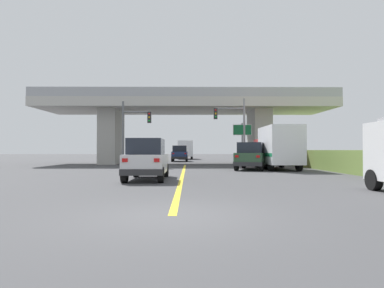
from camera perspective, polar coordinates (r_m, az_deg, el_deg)
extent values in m
plane|color=#424244|center=(35.32, -1.15, -3.41)|extent=(160.00, 160.00, 0.00)
cube|color=#B7B5AD|center=(35.59, -1.14, 6.46)|extent=(30.10, 8.01, 0.92)
cube|color=#A8A69F|center=(36.26, -13.68, 1.14)|extent=(1.79, 4.81, 5.65)
cube|color=#A8A69F|center=(36.10, 11.45, 1.14)|extent=(1.79, 4.81, 5.65)
cube|color=#9EA0A5|center=(31.91, -1.22, 8.97)|extent=(30.10, 0.20, 0.90)
cube|color=#9EA0A5|center=(39.53, -1.08, 7.03)|extent=(30.10, 0.20, 0.90)
cube|color=yellow|center=(20.01, -1.61, -5.24)|extent=(0.20, 25.09, 0.01)
cube|color=silver|center=(16.65, -7.71, -3.30)|extent=(1.83, 4.37, 0.90)
cube|color=#1E232D|center=(16.32, -7.84, -0.43)|extent=(1.61, 2.41, 0.76)
cube|color=#2D2D30|center=(14.56, -8.76, -4.85)|extent=(1.87, 0.20, 0.28)
cube|color=red|center=(14.58, -11.47, -2.75)|extent=(0.24, 0.06, 0.16)
cube|color=red|center=(14.38, -6.09, -2.79)|extent=(0.24, 0.06, 0.16)
cylinder|color=black|center=(18.41, -9.60, -4.48)|extent=(0.26, 0.72, 0.72)
cylinder|color=black|center=(18.23, -4.51, -4.53)|extent=(0.26, 0.72, 0.72)
cylinder|color=black|center=(15.19, -11.55, -5.21)|extent=(0.26, 0.72, 0.72)
cylinder|color=black|center=(14.97, -5.39, -5.29)|extent=(0.26, 0.72, 0.72)
cube|color=#2D4C33|center=(25.13, 10.26, -2.52)|extent=(3.21, 4.63, 0.90)
cube|color=#1E232D|center=(24.81, 10.15, -0.62)|extent=(2.37, 2.76, 0.76)
cube|color=#2D2D30|center=(23.10, 9.53, -3.43)|extent=(1.93, 0.83, 0.28)
cube|color=red|center=(23.14, 7.72, -2.11)|extent=(0.25, 0.13, 0.16)
cube|color=red|center=(22.91, 11.29, -2.11)|extent=(0.25, 0.13, 0.16)
cylinder|color=black|center=(26.82, 8.90, -3.39)|extent=(0.48, 0.77, 0.72)
cylinder|color=black|center=(26.59, 12.60, -3.40)|extent=(0.48, 0.77, 0.72)
cylinder|color=black|center=(23.75, 7.64, -3.70)|extent=(0.48, 0.77, 0.72)
cylinder|color=black|center=(23.48, 11.82, -3.72)|extent=(0.48, 0.77, 0.72)
cube|color=red|center=(28.23, 13.15, -1.15)|extent=(2.20, 2.00, 1.90)
cube|color=silver|center=(25.07, 14.92, -0.20)|extent=(2.31, 4.54, 2.74)
cube|color=#197F4C|center=(25.07, 14.92, -1.76)|extent=(2.33, 4.45, 0.24)
cylinder|color=black|center=(28.03, 11.17, -3.10)|extent=(0.30, 0.90, 0.90)
cylinder|color=black|center=(28.50, 15.12, -3.05)|extent=(0.30, 0.90, 0.90)
cylinder|color=black|center=(23.74, 13.33, -3.47)|extent=(0.30, 0.90, 0.90)
cylinder|color=black|center=(24.29, 17.93, -3.39)|extent=(0.30, 0.90, 0.90)
cylinder|color=black|center=(13.82, 28.80, -5.44)|extent=(0.28, 0.76, 0.76)
cube|color=navy|center=(42.56, -2.12, -1.92)|extent=(1.97, 4.24, 0.90)
cube|color=#1E232D|center=(42.24, -2.13, -0.80)|extent=(1.73, 2.33, 0.76)
cube|color=#2D2D30|center=(40.50, -2.20, -2.40)|extent=(2.01, 0.20, 0.28)
cube|color=red|center=(40.45, -3.25, -1.65)|extent=(0.24, 0.06, 0.16)
cube|color=red|center=(40.40, -1.15, -1.65)|extent=(0.24, 0.06, 0.16)
cylinder|color=black|center=(44.17, -3.21, -2.47)|extent=(0.26, 0.72, 0.72)
cylinder|color=black|center=(44.12, -0.91, -2.47)|extent=(0.26, 0.72, 0.72)
cylinder|color=black|center=(41.03, -3.42, -2.58)|extent=(0.26, 0.72, 0.72)
cylinder|color=black|center=(40.98, -0.94, -2.58)|extent=(0.26, 0.72, 0.72)
cylinder|color=slate|center=(29.71, 8.98, 1.97)|extent=(0.18, 0.18, 6.04)
cylinder|color=slate|center=(29.72, 6.54, 6.12)|extent=(2.55, 0.12, 0.12)
cube|color=#232326|center=(29.53, 4.07, 5.22)|extent=(0.32, 0.26, 0.96)
sphere|color=red|center=(29.42, 4.10, 5.83)|extent=(0.16, 0.16, 0.16)
sphere|color=gold|center=(29.38, 4.10, 5.25)|extent=(0.16, 0.16, 0.16)
sphere|color=green|center=(29.35, 4.10, 4.67)|extent=(0.16, 0.16, 0.16)
cylinder|color=#56595E|center=(29.00, -11.80, 1.67)|extent=(0.18, 0.18, 5.65)
cylinder|color=#56595E|center=(28.95, -9.58, 5.49)|extent=(2.26, 0.12, 0.12)
cube|color=#232326|center=(28.75, -7.35, 4.56)|extent=(0.32, 0.26, 0.96)
sphere|color=red|center=(28.63, -7.38, 5.19)|extent=(0.16, 0.16, 0.16)
sphere|color=gold|center=(28.60, -7.39, 4.59)|extent=(0.16, 0.16, 0.16)
sphere|color=green|center=(28.57, -7.39, 3.99)|extent=(0.16, 0.16, 0.16)
cylinder|color=slate|center=(33.55, 8.64, 0.04)|extent=(0.14, 0.14, 4.18)
cube|color=#146638|center=(33.54, 8.65, 2.43)|extent=(1.78, 0.08, 0.98)
cube|color=white|center=(33.54, 8.65, 2.43)|extent=(1.86, 0.04, 1.06)
cube|color=red|center=(55.48, -1.11, -1.10)|extent=(2.20, 2.00, 1.90)
cube|color=silver|center=(52.27, -1.14, -0.80)|extent=(2.31, 4.42, 2.45)
cube|color=#195999|center=(52.27, -1.14, -1.47)|extent=(2.33, 4.33, 0.24)
cylinder|color=black|center=(55.51, -2.14, -2.08)|extent=(0.30, 0.90, 0.90)
cylinder|color=black|center=(55.49, -0.08, -2.08)|extent=(0.30, 0.90, 0.90)
cylinder|color=black|center=(51.20, -2.28, -2.17)|extent=(0.30, 0.90, 0.90)
cylinder|color=black|center=(51.18, -0.04, -2.17)|extent=(0.30, 0.90, 0.90)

